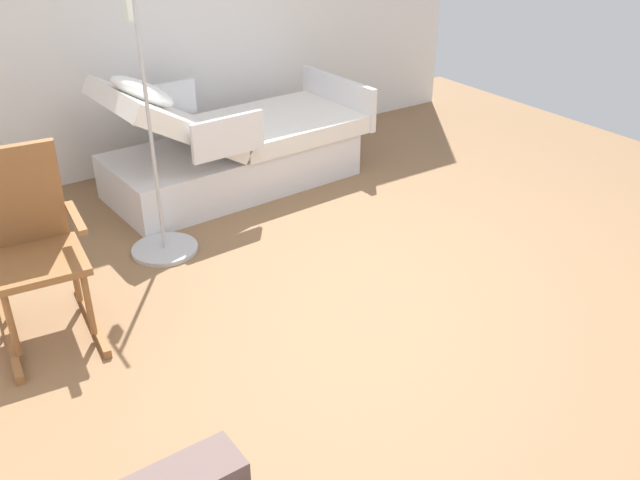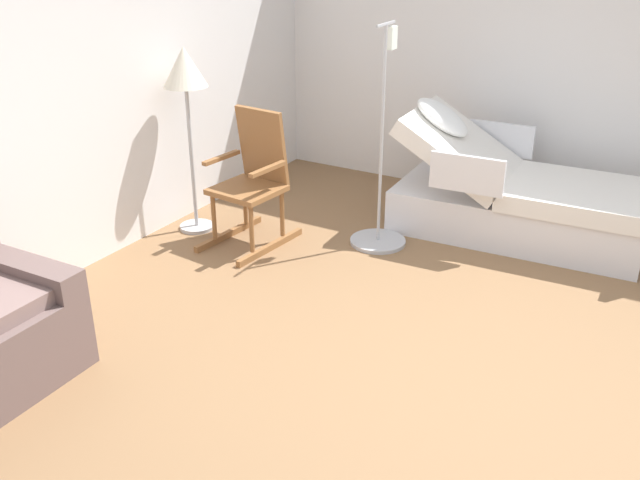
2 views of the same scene
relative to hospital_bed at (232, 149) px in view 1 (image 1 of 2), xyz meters
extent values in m
plane|color=olive|center=(-2.05, -0.09, -0.31)|extent=(7.08, 7.08, 0.00)
cube|color=silver|center=(0.00, 0.01, -0.13)|extent=(0.98, 1.98, 0.35)
cube|color=white|center=(0.02, -0.46, 0.11)|extent=(0.97, 1.20, 0.14)
cube|color=white|center=(-0.03, 0.52, 0.35)|extent=(0.96, 0.93, 0.60)
ellipsoid|color=white|center=(-0.04, 0.68, 0.59)|extent=(0.37, 0.50, 0.36)
cube|color=silver|center=(-0.52, 0.29, 0.32)|extent=(0.07, 0.56, 0.28)
cube|color=silver|center=(0.49, 0.34, 0.32)|extent=(0.07, 0.56, 0.28)
cube|color=silver|center=(0.06, -1.06, 0.22)|extent=(0.95, 0.10, 0.36)
cylinder|color=black|center=(-0.40, 0.79, -0.26)|extent=(0.10, 0.10, 0.10)
cylinder|color=black|center=(0.32, 0.82, -0.26)|extent=(0.10, 0.10, 0.10)
cylinder|color=black|center=(-0.32, -0.81, -0.26)|extent=(0.10, 0.10, 0.10)
cylinder|color=black|center=(0.40, -0.77, -0.26)|extent=(0.10, 0.10, 0.10)
cube|color=brown|center=(-1.20, 2.00, -0.28)|extent=(0.76, 0.11, 0.05)
cube|color=brown|center=(-1.24, 1.57, -0.28)|extent=(0.76, 0.11, 0.05)
cylinder|color=brown|center=(-1.42, 1.61, -0.06)|extent=(0.04, 0.04, 0.40)
cylinder|color=brown|center=(-1.39, 1.99, -0.06)|extent=(0.04, 0.04, 0.40)
cylinder|color=brown|center=(-1.06, 1.57, -0.06)|extent=(0.04, 0.04, 0.40)
cylinder|color=brown|center=(-1.02, 1.96, -0.06)|extent=(0.04, 0.04, 0.40)
cube|color=brown|center=(-1.22, 1.78, 0.14)|extent=(0.50, 0.52, 0.04)
cube|color=brown|center=(-1.02, 1.76, 0.44)|extent=(0.16, 0.44, 0.60)
cube|color=brown|center=(-1.26, 1.55, 0.36)|extent=(0.39, 0.08, 0.03)
cylinder|color=#B2B5BA|center=(-0.71, 0.90, -0.29)|extent=(0.44, 0.44, 0.03)
cylinder|color=#B2B5BA|center=(-0.71, 0.90, 0.55)|extent=(0.02, 0.02, 1.65)
cube|color=white|center=(-0.59, 0.90, 1.26)|extent=(0.09, 0.04, 0.16)
camera|label=1|loc=(-4.60, 2.28, 1.97)|focal=38.42mm
camera|label=2|loc=(-5.33, -1.26, 2.05)|focal=39.70mm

